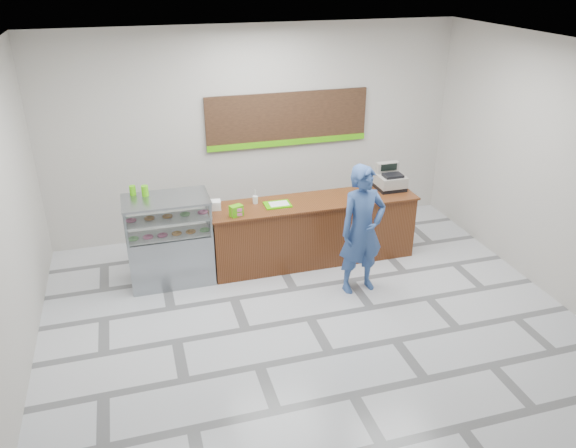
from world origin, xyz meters
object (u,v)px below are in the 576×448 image
object	(u,v)px
sales_counter	(313,231)
customer	(362,230)
display_case	(169,240)
serving_tray	(278,204)
cash_register	(390,180)

from	to	relation	value
sales_counter	customer	xyz separation A→B (m)	(0.38, -1.01, 0.43)
display_case	serving_tray	bearing A→B (deg)	-0.45
display_case	customer	bearing A→B (deg)	-21.26
customer	serving_tray	bearing A→B (deg)	127.43
serving_tray	customer	distance (m)	1.39
display_case	cash_register	bearing A→B (deg)	2.22
serving_tray	customer	world-z (taller)	customer
sales_counter	cash_register	distance (m)	1.50
display_case	serving_tray	world-z (taller)	display_case
sales_counter	serving_tray	size ratio (longest dim) A/B	8.16
serving_tray	sales_counter	bearing A→B (deg)	2.26
cash_register	display_case	bearing A→B (deg)	-178.09
sales_counter	serving_tray	distance (m)	0.78
sales_counter	customer	distance (m)	1.16
customer	cash_register	bearing A→B (deg)	43.99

